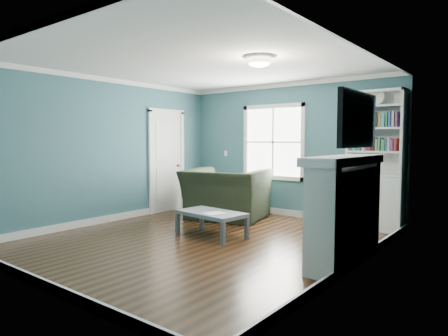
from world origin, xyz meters
The scene contains 13 objects.
floor centered at (0.00, 0.00, 0.00)m, with size 5.00×5.00×0.00m, color black.
room_walls centered at (0.00, 0.00, 1.58)m, with size 5.00×5.00×5.00m.
trim centered at (0.00, 0.00, 1.24)m, with size 4.50×5.00×2.60m.
window centered at (-0.30, 2.49, 1.45)m, with size 1.40×0.06×1.50m.
bookshelf centered at (1.77, 2.30, 0.92)m, with size 0.90×0.35×2.31m.
fireplace centered at (2.08, 0.20, 0.64)m, with size 0.44×1.58×1.30m.
tv centered at (2.20, 0.20, 1.72)m, with size 0.06×1.10×0.65m, color black.
door centered at (-2.22, 1.40, 1.07)m, with size 0.12×0.98×2.17m.
ceiling_fixture centered at (0.90, 0.10, 2.55)m, with size 0.38×0.38×0.15m.
light_switch centered at (-1.50, 2.48, 1.20)m, with size 0.08×0.01×0.12m, color white.
recliner centered at (-0.74, 1.51, 0.63)m, with size 1.44×0.94×1.26m, color black.
coffee_table centered at (-0.07, 0.26, 0.34)m, with size 1.12×0.69×0.39m.
paper_sheet centered at (0.06, 0.19, 0.39)m, with size 0.24×0.30×0.00m, color white.
Camera 1 is at (3.83, -4.43, 1.49)m, focal length 32.00 mm.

